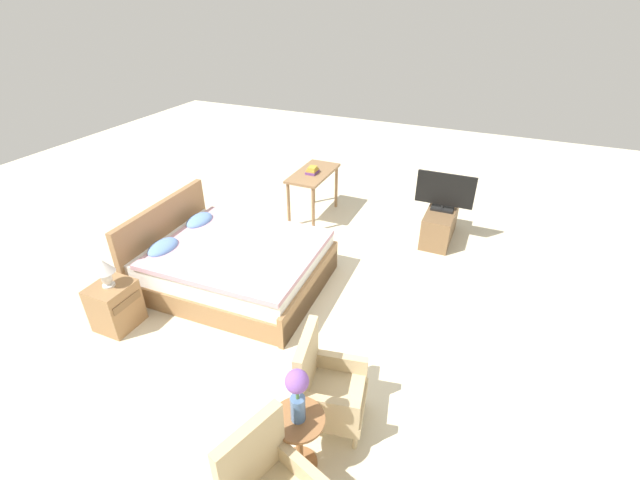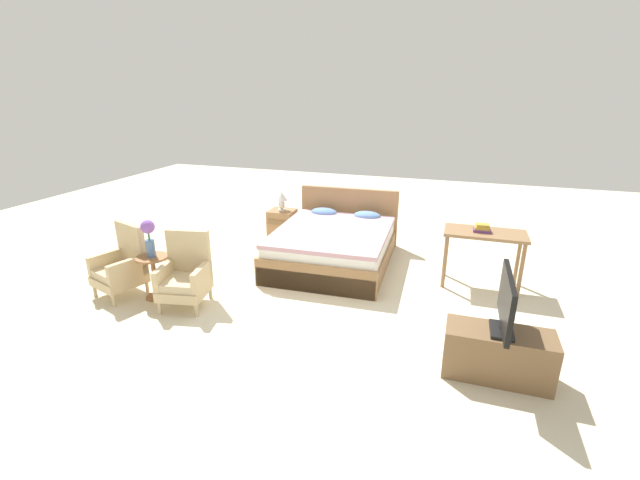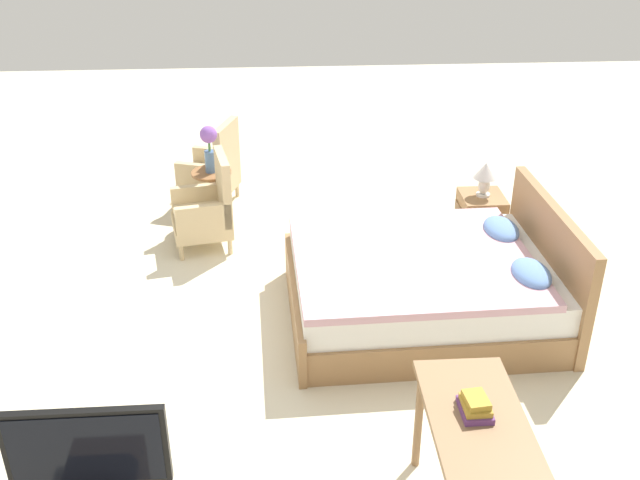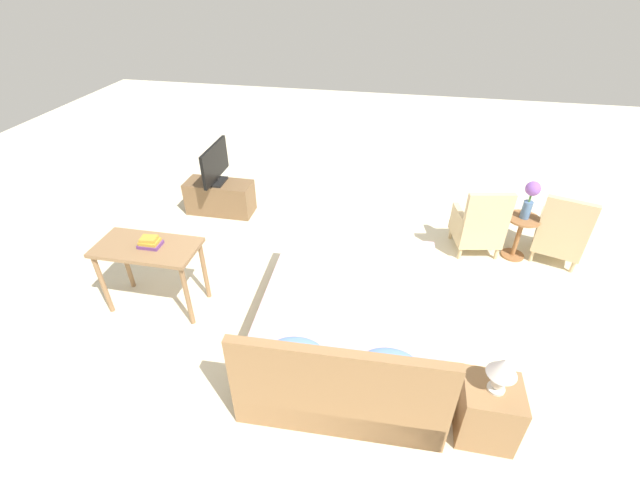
% 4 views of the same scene
% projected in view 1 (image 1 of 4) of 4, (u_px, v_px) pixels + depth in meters
% --- Properties ---
extents(ground_plane, '(16.00, 16.00, 0.00)m').
position_uv_depth(ground_plane, '(313.00, 297.00, 5.26)').
color(ground_plane, beige).
extents(bed, '(1.75, 2.19, 0.96)m').
position_uv_depth(bed, '(232.00, 263.00, 5.37)').
color(bed, '#997047').
rests_on(bed, ground_plane).
extents(armchair_by_window_right, '(0.63, 0.63, 0.92)m').
position_uv_depth(armchair_by_window_right, '(326.00, 388.00, 3.61)').
color(armchair_by_window_right, '#CCB284').
rests_on(armchair_by_window_right, ground_plane).
extents(side_table, '(0.40, 0.40, 0.57)m').
position_uv_depth(side_table, '(299.00, 436.00, 3.24)').
color(side_table, '#936038').
rests_on(side_table, ground_plane).
extents(flower_vase, '(0.17, 0.17, 0.48)m').
position_uv_depth(flower_vase, '(297.00, 391.00, 2.98)').
color(flower_vase, '#4C709E').
rests_on(flower_vase, side_table).
extents(nightstand, '(0.44, 0.41, 0.54)m').
position_uv_depth(nightstand, '(115.00, 305.00, 4.70)').
color(nightstand, '#997047').
rests_on(nightstand, ground_plane).
extents(table_lamp, '(0.22, 0.22, 0.33)m').
position_uv_depth(table_lamp, '(104.00, 269.00, 4.46)').
color(table_lamp, silver).
rests_on(table_lamp, nightstand).
extents(tv_stand, '(0.96, 0.40, 0.48)m').
position_uv_depth(tv_stand, '(440.00, 224.00, 6.39)').
color(tv_stand, brown).
rests_on(tv_stand, ground_plane).
extents(tv_flatscreen, '(0.20, 0.82, 0.56)m').
position_uv_depth(tv_flatscreen, '(445.00, 191.00, 6.12)').
color(tv_flatscreen, black).
rests_on(tv_flatscreen, tv_stand).
extents(vanity_desk, '(1.04, 0.52, 0.78)m').
position_uv_depth(vanity_desk, '(313.00, 179.00, 6.79)').
color(vanity_desk, '#8E6B47').
rests_on(vanity_desk, ground_plane).
extents(book_stack, '(0.22, 0.16, 0.10)m').
position_uv_depth(book_stack, '(312.00, 170.00, 6.67)').
color(book_stack, '#66387A').
rests_on(book_stack, vanity_desk).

